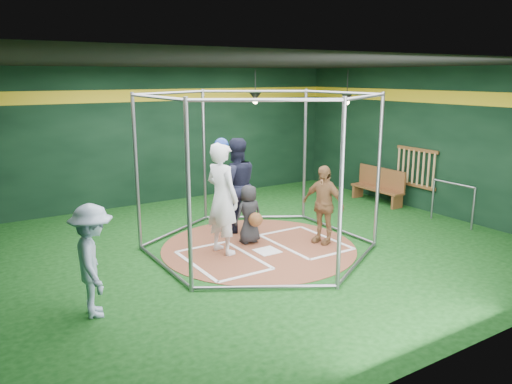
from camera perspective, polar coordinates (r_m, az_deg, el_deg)
room_shell at (r=9.42m, az=0.30°, el=3.77°), size 10.10×9.10×3.53m
clay_disc at (r=9.85m, az=0.31°, el=-6.32°), size 3.80×3.80×0.01m
home_plate at (r=9.61m, az=1.29°, el=-6.76°), size 0.43×0.43×0.01m
batter_box_left at (r=9.19m, az=-3.87°, el=-7.74°), size 1.17×1.77×0.01m
batter_box_right at (r=10.18m, az=5.61°, el=-5.67°), size 1.17×1.77×0.01m
batting_cage at (r=9.46m, az=0.33°, el=2.24°), size 4.05×4.67×3.00m
bat_rack at (r=13.09m, az=17.79°, el=2.68°), size 0.07×1.25×0.98m
pendant_lamp_near at (r=13.51m, az=-0.09°, el=10.84°), size 0.34×0.34×0.90m
pendant_lamp_far at (r=13.34m, az=10.35°, el=10.60°), size 0.34×0.34×0.90m
batter_figure at (r=9.29m, az=-3.88°, el=-0.59°), size 0.66×0.86×2.18m
visitor_leopard at (r=9.98m, az=7.67°, el=-1.41°), size 0.65×1.00×1.57m
catcher_figure at (r=9.92m, az=-0.76°, el=-2.59°), size 0.58×0.58×1.18m
umpire at (r=10.60m, az=-2.35°, el=0.78°), size 1.14×0.98×2.02m
bystander_blue at (r=7.30m, az=-18.12°, el=-7.48°), size 0.78×1.13×1.60m
dugout_bench at (r=13.56m, az=13.89°, el=0.79°), size 0.37×1.59×0.93m
steel_railing at (r=12.04m, az=21.58°, el=-0.49°), size 0.05×1.11×0.96m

